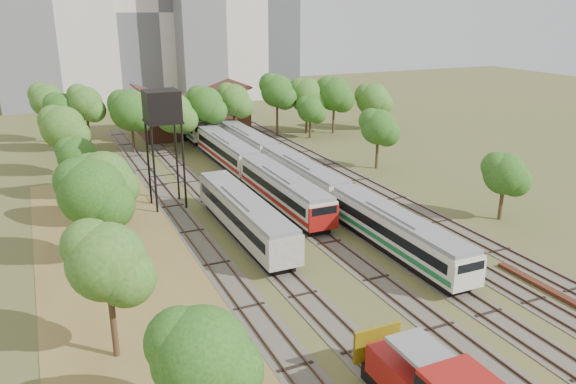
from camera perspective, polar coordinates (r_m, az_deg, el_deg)
name	(u,v)px	position (r m, az deg, el deg)	size (l,w,h in m)	color
ground	(425,292)	(41.28, 13.72, -9.87)	(240.00, 240.00, 0.00)	#475123
dry_grass_patch	(145,293)	(41.23, -14.33, -9.92)	(14.00, 60.00, 0.04)	brown
tracks	(276,192)	(60.86, -1.22, 0.03)	(24.60, 80.00, 0.19)	#4C473D
railcar_red_set	(252,168)	(63.10, -3.66, 2.41)	(2.87, 34.58, 3.54)	black
railcar_green_set	(303,176)	(60.45, 1.50, 1.64)	(2.74, 52.07, 3.38)	black
railcar_rear	(189,124)	(88.42, -10.02, 6.82)	(2.92, 16.08, 3.61)	black
old_grey_coach	(244,215)	(48.80, -4.45, -2.36)	(2.89, 18.00, 3.57)	black
water_tower	(162,109)	(55.51, -12.68, 8.20)	(3.36, 3.36, 11.62)	black
rail_pile_near	(545,288)	(44.34, 24.63, -8.85)	(0.56, 8.46, 0.28)	#4E2416
rail_pile_far	(454,238)	(50.65, 16.55, -4.54)	(0.44, 7.05, 0.23)	#4E2416
maintenance_shed	(191,115)	(90.44, -9.78, 7.73)	(16.45, 11.55, 7.58)	#371C14
tree_band_left	(80,157)	(57.78, -20.35, 3.38)	(8.22, 71.94, 8.62)	#382616
tree_band_far	(247,101)	(83.25, -4.23, 9.17)	(48.32, 9.13, 9.43)	#382616
tree_band_right	(381,131)	(69.60, 9.41, 6.14)	(5.05, 42.20, 7.39)	#382616
tower_centre	(150,12)	(130.63, -13.85, 17.33)	(20.00, 18.00, 36.00)	beige
tower_far_right	(269,28)	(149.66, -1.93, 16.35)	(12.00, 12.00, 28.00)	#43454B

